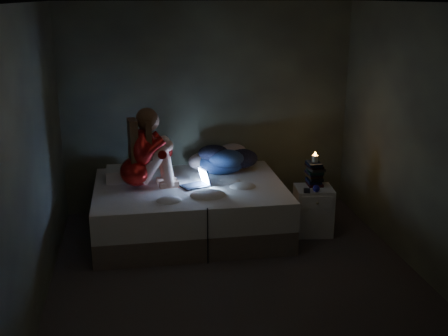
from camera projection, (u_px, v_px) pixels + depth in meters
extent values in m
cube|color=#362E2B|center=(236.00, 275.00, 5.57)|extent=(3.60, 3.80, 0.02)
cube|color=silver|center=(237.00, 1.00, 4.79)|extent=(3.60, 3.80, 0.02)
cube|color=#32332F|center=(208.00, 109.00, 6.98)|extent=(3.60, 0.02, 2.60)
cube|color=#32332F|center=(295.00, 230.00, 3.38)|extent=(3.60, 0.02, 2.60)
cube|color=#32332F|center=(34.00, 157.00, 4.89)|extent=(0.02, 3.80, 2.60)
cube|color=#32332F|center=(418.00, 140.00, 5.46)|extent=(0.02, 3.80, 2.60)
cube|color=silver|center=(128.00, 173.00, 6.54)|extent=(0.49, 0.35, 0.14)
cube|color=silver|center=(313.00, 210.00, 6.45)|extent=(0.46, 0.42, 0.56)
cylinder|color=beige|center=(315.00, 160.00, 6.37)|extent=(0.07, 0.07, 0.08)
cube|color=black|center=(308.00, 191.00, 6.24)|extent=(0.10, 0.15, 0.01)
sphere|color=navy|center=(318.00, 188.00, 6.22)|extent=(0.08, 0.08, 0.08)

